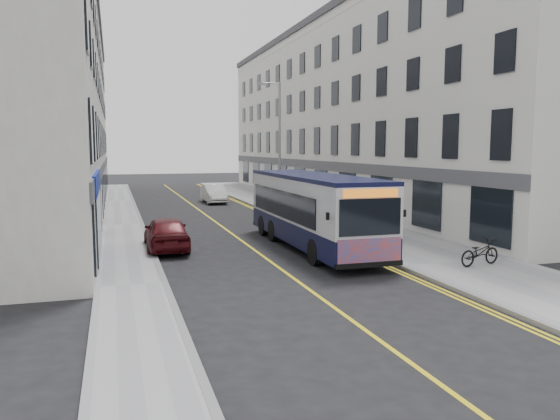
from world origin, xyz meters
TOP-DOWN VIEW (x-y plane):
  - ground at (0.00, 0.00)m, footprint 140.00×140.00m
  - pavement_east at (6.25, 12.00)m, footprint 4.50×64.00m
  - pavement_west at (-5.00, 12.00)m, footprint 2.00×64.00m
  - kerb_east at (4.00, 12.00)m, footprint 0.18×64.00m
  - kerb_west at (-4.00, 12.00)m, footprint 0.18×64.00m
  - road_centre_line at (0.00, 12.00)m, footprint 0.12×64.00m
  - road_dbl_yellow_inner at (3.55, 12.00)m, footprint 0.10×64.00m
  - road_dbl_yellow_outer at (3.75, 12.00)m, footprint 0.10×64.00m
  - terrace_east at (11.50, 21.00)m, footprint 6.00×46.00m
  - terrace_west at (-9.00, 21.00)m, footprint 6.00×46.00m
  - streetlamp at (4.17, 14.00)m, footprint 1.32×0.18m
  - city_bus at (2.39, 3.25)m, footprint 2.45×10.46m
  - bicycle at (6.51, -2.02)m, footprint 1.81×0.92m
  - pedestrian_near at (6.83, 13.39)m, footprint 0.78×0.62m
  - pedestrian_far at (8.00, 15.34)m, footprint 1.04×0.86m
  - car_white at (1.80, 22.83)m, footprint 1.50×4.20m
  - car_maroon at (-3.40, 4.61)m, footprint 1.69×4.13m

SIDE VIEW (x-z plane):
  - ground at x=0.00m, z-range 0.00..0.00m
  - road_centre_line at x=0.00m, z-range 0.00..0.01m
  - road_dbl_yellow_inner at x=3.55m, z-range 0.00..0.01m
  - road_dbl_yellow_outer at x=3.75m, z-range 0.00..0.01m
  - pavement_east at x=6.25m, z-range 0.00..0.12m
  - pavement_west at x=-5.00m, z-range 0.00..0.12m
  - kerb_east at x=4.00m, z-range 0.00..0.13m
  - kerb_west at x=-4.00m, z-range 0.00..0.13m
  - bicycle at x=6.51m, z-range 0.12..1.02m
  - car_white at x=1.80m, z-range 0.00..1.38m
  - car_maroon at x=-3.40m, z-range 0.00..1.40m
  - pedestrian_near at x=6.83m, z-range 0.12..2.00m
  - pedestrian_far at x=8.00m, z-range 0.12..2.08m
  - city_bus at x=2.39m, z-range 0.14..3.18m
  - streetlamp at x=4.17m, z-range 0.38..8.38m
  - terrace_east at x=11.50m, z-range 0.00..13.00m
  - terrace_west at x=-9.00m, z-range 0.00..13.00m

